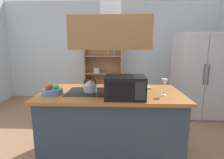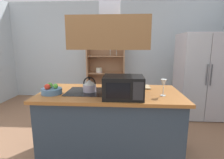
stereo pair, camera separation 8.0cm
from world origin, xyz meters
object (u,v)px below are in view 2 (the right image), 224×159
Objects in this scene: cutting_board at (138,87)px; microwave at (123,87)px; dish_cabinet at (106,70)px; refrigerator at (200,76)px; wine_glass_on_counter at (164,84)px; kettle at (90,86)px; fruit_bowl at (51,90)px.

cutting_board is 0.74× the size of microwave.
cutting_board is at bearing -73.21° from dish_cabinet.
wine_glass_on_counter is (-1.12, -1.63, 0.18)m from refrigerator.
microwave is (0.45, -0.25, 0.05)m from kettle.
refrigerator is at bearing -27.94° from dish_cabinet.
refrigerator is 8.49× the size of wine_glass_on_counter.
cutting_board is at bearing -138.71° from refrigerator.
dish_cabinet is 2.92m from wine_glass_on_counter.
dish_cabinet reaches higher than kettle.
refrigerator reaches higher than fruit_bowl.
microwave is 0.92m from fruit_bowl.
fruit_bowl is (-1.12, -0.41, 0.04)m from cutting_board.
refrigerator is 0.93× the size of dish_cabinet.
microwave is at bearing -7.48° from fruit_bowl.
refrigerator reaches higher than microwave.
dish_cabinet is 2.91m from microwave.
refrigerator is at bearing 55.48° from wine_glass_on_counter.
kettle is 0.72m from cutting_board.
fruit_bowl is (-2.51, -1.63, 0.07)m from refrigerator.
microwave is 0.50m from wine_glass_on_counter.
cutting_board is 0.51m from wine_glass_on_counter.
fruit_bowl is at bearing -98.67° from dish_cabinet.
kettle is at bearing -157.23° from cutting_board.
cutting_board is (0.70, -2.33, 0.08)m from dish_cabinet.
dish_cabinet is at bearing 99.68° from microwave.
refrigerator is 3.00m from fruit_bowl.
kettle is at bearing 171.98° from wine_glass_on_counter.
refrigerator is 2.37m from dish_cabinet.
wine_glass_on_counter is at bearing -56.60° from cutting_board.
dish_cabinet is 2.61m from kettle.
wine_glass_on_counter is (0.48, 0.12, 0.02)m from microwave.
refrigerator is 5.15× the size of cutting_board.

